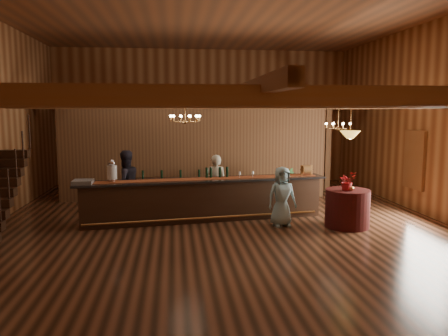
{
  "coord_description": "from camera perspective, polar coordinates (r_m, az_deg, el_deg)",
  "views": [
    {
      "loc": [
        -1.22,
        -11.23,
        3.0
      ],
      "look_at": [
        0.18,
        0.85,
        1.41
      ],
      "focal_mm": 35.0,
      "sensor_mm": 36.0,
      "label": 1
    }
  ],
  "objects": [
    {
      "name": "beam_grid",
      "position": [
        11.8,
        -0.66,
        8.63
      ],
      "size": [
        11.9,
        13.9,
        0.39
      ],
      "color": "brown",
      "rests_on": "wall_left"
    },
    {
      "name": "backbar_shelf",
      "position": [
        14.48,
        -5.67,
        -2.91
      ],
      "size": [
        2.89,
        0.88,
        0.8
      ],
      "primitive_type": "cube",
      "rotation": [
        0.0,
        0.0,
        -0.16
      ],
      "color": "black",
      "rests_on": "floor"
    },
    {
      "name": "bar_bottle_0",
      "position": [
        12.1,
        -2.27,
        -0.63
      ],
      "size": [
        0.07,
        0.07,
        0.3
      ],
      "primitive_type": "cylinder",
      "color": "black",
      "rests_on": "tasting_bar"
    },
    {
      "name": "bar_bottle_1",
      "position": [
        12.12,
        -1.73,
        -0.61
      ],
      "size": [
        0.07,
        0.07,
        0.3
      ],
      "primitive_type": "cylinder",
      "color": "black",
      "rests_on": "tasting_bar"
    },
    {
      "name": "ceiling",
      "position": [
        11.57,
        -0.41,
        19.94
      ],
      "size": [
        14.0,
        14.0,
        0.0
      ],
      "primitive_type": "plane",
      "rotation": [
        3.14,
        0.0,
        0.0
      ],
      "color": "brown",
      "rests_on": "wall_back"
    },
    {
      "name": "bar_bottle_3",
      "position": [
        12.23,
        0.41,
        -0.54
      ],
      "size": [
        0.07,
        0.07,
        0.3
      ],
      "primitive_type": "cylinder",
      "color": "black",
      "rests_on": "tasting_bar"
    },
    {
      "name": "wall_back",
      "position": [
        18.27,
        -2.78,
        6.67
      ],
      "size": [
        12.0,
        0.1,
        5.5
      ],
      "primitive_type": "cube",
      "color": "#AD7745",
      "rests_on": "floor"
    },
    {
      "name": "raffle_drum",
      "position": [
        12.82,
        10.74,
        -0.18
      ],
      "size": [
        0.34,
        0.24,
        0.3
      ],
      "color": "#96633A",
      "rests_on": "tasting_bar"
    },
    {
      "name": "tasting_bar",
      "position": [
        12.07,
        -2.62,
        -4.09
      ],
      "size": [
        6.94,
        1.71,
        1.16
      ],
      "rotation": [
        0.0,
        0.0,
        0.12
      ],
      "color": "black",
      "rests_on": "floor"
    },
    {
      "name": "support_posts",
      "position": [
        10.89,
        -0.11,
        0.08
      ],
      "size": [
        9.2,
        10.2,
        3.2
      ],
      "color": "brown",
      "rests_on": "floor"
    },
    {
      "name": "glass_rack_tray",
      "position": [
        11.73,
        -17.94,
        -1.74
      ],
      "size": [
        0.5,
        0.5,
        0.1
      ],
      "primitive_type": "cube",
      "color": "gray",
      "rests_on": "tasting_bar"
    },
    {
      "name": "wall_right",
      "position": [
        13.35,
        26.28,
        5.63
      ],
      "size": [
        0.1,
        14.0,
        5.5
      ],
      "primitive_type": "cube",
      "color": "#AD7745",
      "rests_on": "floor"
    },
    {
      "name": "guest",
      "position": [
        11.49,
        7.57,
        -3.72
      ],
      "size": [
        0.83,
        0.6,
        1.57
      ],
      "primitive_type": "imported",
      "rotation": [
        0.0,
        0.0,
        0.13
      ],
      "color": "#90C1CC",
      "rests_on": "floor"
    },
    {
      "name": "table_vase",
      "position": [
        11.57,
        16.21,
        -2.17
      ],
      "size": [
        0.17,
        0.17,
        0.28
      ],
      "primitive_type": "imported",
      "rotation": [
        0.0,
        0.0,
        0.25
      ],
      "color": "#B47E42",
      "rests_on": "round_table"
    },
    {
      "name": "backroom_boxes",
      "position": [
        16.94,
        -3.38,
        -0.94
      ],
      "size": [
        4.1,
        0.6,
        1.1
      ],
      "color": "black",
      "rests_on": "floor"
    },
    {
      "name": "chandelier_right",
      "position": [
        13.72,
        14.68,
        5.4
      ],
      "size": [
        0.8,
        0.8,
        0.79
      ],
      "color": "#B47E42",
      "rests_on": "beam_grid"
    },
    {
      "name": "partition_wall",
      "position": [
        14.82,
        -3.77,
        1.83
      ],
      "size": [
        9.0,
        0.18,
        3.1
      ],
      "primitive_type": "cube",
      "color": "brown",
      "rests_on": "floor"
    },
    {
      "name": "floor_plant",
      "position": [
        14.08,
        7.78,
        -2.39
      ],
      "size": [
        0.7,
        0.57,
        1.22
      ],
      "primitive_type": "imported",
      "rotation": [
        0.0,
        0.0,
        -0.05
      ],
      "color": "#285B29",
      "rests_on": "floor"
    },
    {
      "name": "round_table",
      "position": [
        11.82,
        15.81,
        -5.08
      ],
      "size": [
        1.13,
        1.13,
        0.98
      ],
      "primitive_type": "cylinder",
      "color": "#450D10",
      "rests_on": "floor"
    },
    {
      "name": "pendant_lamp",
      "position": [
        11.56,
        16.15,
        4.21
      ],
      "size": [
        0.52,
        0.52,
        0.9
      ],
      "color": "#B47E42",
      "rests_on": "beam_grid"
    },
    {
      "name": "beverage_dispenser",
      "position": [
        11.77,
        -14.43,
        -0.41
      ],
      "size": [
        0.26,
        0.26,
        0.6
      ],
      "color": "silver",
      "rests_on": "tasting_bar"
    },
    {
      "name": "staff_second",
      "position": [
        12.8,
        -12.77,
        -1.96
      ],
      "size": [
        1.16,
        1.09,
        1.89
      ],
      "primitive_type": "imported",
      "rotation": [
        0.0,
        0.0,
        3.7
      ],
      "color": "#25232F",
      "rests_on": "floor"
    },
    {
      "name": "bartender",
      "position": [
        12.78,
        -1.06,
        -2.12
      ],
      "size": [
        0.71,
        0.55,
        1.75
      ],
      "primitive_type": "imported",
      "rotation": [
        0.0,
        0.0,
        2.92
      ],
      "color": "beige",
      "rests_on": "floor"
    },
    {
      "name": "table_flowers",
      "position": [
        11.58,
        15.79,
        -1.64
      ],
      "size": [
        0.52,
        0.48,
        0.49
      ],
      "primitive_type": "imported",
      "rotation": [
        0.0,
        0.0,
        0.26
      ],
      "color": "#B31A1F",
      "rests_on": "round_table"
    },
    {
      "name": "floor",
      "position": [
        11.69,
        -0.38,
        -7.41
      ],
      "size": [
        14.0,
        14.0,
        0.0
      ],
      "primitive_type": "plane",
      "color": "brown",
      "rests_on": "ground"
    },
    {
      "name": "chandelier_left",
      "position": [
        11.71,
        -5.09,
        6.5
      ],
      "size": [
        0.8,
        0.8,
        0.55
      ],
      "color": "#B47E42",
      "rests_on": "beam_grid"
    },
    {
      "name": "bar_bottle_2",
      "position": [
        12.18,
        -0.54,
        -0.57
      ],
      "size": [
        0.07,
        0.07,
        0.3
      ],
      "primitive_type": "cylinder",
      "color": "black",
      "rests_on": "tasting_bar"
    },
    {
      "name": "window_right_back",
      "position": [
        14.25,
        23.67,
        0.99
      ],
      "size": [
        0.12,
        1.05,
        1.75
      ],
      "primitive_type": "cube",
      "color": "white",
      "rests_on": "wall_right"
    },
    {
      "name": "wall_front",
      "position": [
        4.41,
        9.49,
        4.11
      ],
      "size": [
        12.0,
        0.1,
        5.5
      ],
      "primitive_type": "cube",
      "color": "#AD7745",
      "rests_on": "floor"
    }
  ]
}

